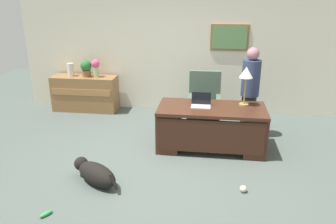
# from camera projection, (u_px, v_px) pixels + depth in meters

# --- Properties ---
(ground_plane) EXTENTS (12.00, 12.00, 0.00)m
(ground_plane) POSITION_uv_depth(u_px,v_px,m) (162.00, 163.00, 5.23)
(ground_plane) COLOR #4C5651
(back_wall) EXTENTS (7.00, 0.16, 2.70)m
(back_wall) POSITION_uv_depth(u_px,v_px,m) (180.00, 49.00, 7.19)
(back_wall) COLOR beige
(back_wall) RESTS_ON ground_plane
(desk) EXTENTS (1.77, 0.85, 0.73)m
(desk) POSITION_uv_depth(u_px,v_px,m) (211.00, 127.00, 5.60)
(desk) COLOR #422316
(desk) RESTS_ON ground_plane
(credenza) EXTENTS (1.42, 0.50, 0.77)m
(credenza) POSITION_uv_depth(u_px,v_px,m) (85.00, 93.00, 7.45)
(credenza) COLOR olive
(credenza) RESTS_ON ground_plane
(armchair) EXTENTS (0.60, 0.59, 1.12)m
(armchair) POSITION_uv_depth(u_px,v_px,m) (204.00, 104.00, 6.40)
(armchair) COLOR #475B4C
(armchair) RESTS_ON ground_plane
(person_standing) EXTENTS (0.32, 0.32, 1.64)m
(person_standing) POSITION_uv_depth(u_px,v_px,m) (250.00, 92.00, 5.94)
(person_standing) COLOR #262323
(person_standing) RESTS_ON ground_plane
(dog_lying) EXTENTS (0.78, 0.64, 0.30)m
(dog_lying) POSITION_uv_depth(u_px,v_px,m) (95.00, 173.00, 4.65)
(dog_lying) COLOR black
(dog_lying) RESTS_ON ground_plane
(laptop) EXTENTS (0.32, 0.22, 0.22)m
(laptop) POSITION_uv_depth(u_px,v_px,m) (201.00, 103.00, 5.55)
(laptop) COLOR #B2B5BA
(laptop) RESTS_ON desk
(desk_lamp) EXTENTS (0.22, 0.22, 0.65)m
(desk_lamp) POSITION_uv_depth(u_px,v_px,m) (246.00, 75.00, 5.44)
(desk_lamp) COLOR #9E8447
(desk_lamp) RESTS_ON desk
(vase_with_flowers) EXTENTS (0.17, 0.17, 0.38)m
(vase_with_flowers) POSITION_uv_depth(u_px,v_px,m) (96.00, 67.00, 7.22)
(vase_with_flowers) COLOR #AFC292
(vase_with_flowers) RESTS_ON credenza
(vase_empty) EXTENTS (0.14, 0.14, 0.28)m
(vase_empty) POSITION_uv_depth(u_px,v_px,m) (71.00, 70.00, 7.31)
(vase_empty) COLOR silver
(vase_empty) RESTS_ON credenza
(potted_plant) EXTENTS (0.24, 0.24, 0.36)m
(potted_plant) POSITION_uv_depth(u_px,v_px,m) (86.00, 68.00, 7.25)
(potted_plant) COLOR brown
(potted_plant) RESTS_ON credenza
(dog_toy_ball) EXTENTS (0.09, 0.09, 0.09)m
(dog_toy_ball) POSITION_uv_depth(u_px,v_px,m) (243.00, 189.00, 4.47)
(dog_toy_ball) COLOR beige
(dog_toy_ball) RESTS_ON ground_plane
(dog_toy_bone) EXTENTS (0.13, 0.17, 0.05)m
(dog_toy_bone) POSITION_uv_depth(u_px,v_px,m) (46.00, 214.00, 4.00)
(dog_toy_bone) COLOR green
(dog_toy_bone) RESTS_ON ground_plane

